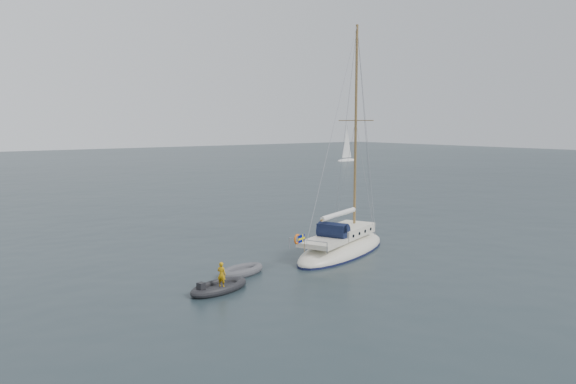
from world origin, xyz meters
TOP-DOWN VIEW (x-y plane):
  - ground at (0.00, 0.00)m, footprint 300.00×300.00m
  - sailboat at (3.21, 1.11)m, footprint 10.40×3.11m
  - dinghy at (-4.57, 0.66)m, footprint 3.09×1.39m
  - rib at (-7.02, -1.16)m, footprint 3.46×1.57m
  - distant_yacht_b at (61.66, 62.65)m, footprint 6.03×3.22m

SIDE VIEW (x-z plane):
  - ground at x=0.00m, z-range 0.00..0.00m
  - dinghy at x=-4.57m, z-range -0.03..0.42m
  - rib at x=-7.02m, z-range -0.49..0.92m
  - sailboat at x=3.21m, z-range -6.29..8.53m
  - distant_yacht_b at x=61.66m, z-range -0.58..7.41m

